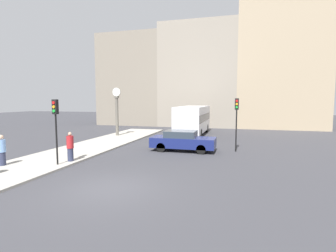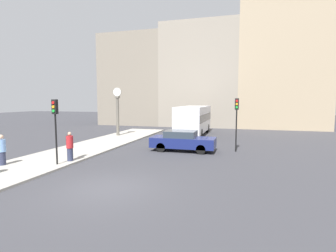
{
  "view_description": "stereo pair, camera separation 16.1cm",
  "coord_description": "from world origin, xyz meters",
  "views": [
    {
      "loc": [
        4.96,
        -9.06,
        3.48
      ],
      "look_at": [
        -0.05,
        8.75,
        1.65
      ],
      "focal_mm": 28.0,
      "sensor_mm": 36.0,
      "label": 1
    },
    {
      "loc": [
        5.12,
        -9.02,
        3.48
      ],
      "look_at": [
        -0.05,
        8.75,
        1.65
      ],
      "focal_mm": 28.0,
      "sensor_mm": 36.0,
      "label": 2
    }
  ],
  "objects": [
    {
      "name": "ground_plane",
      "position": [
        0.0,
        0.0,
        0.0
      ],
      "size": [
        120.0,
        120.0,
        0.0
      ],
      "primitive_type": "plane",
      "color": "#38383D"
    },
    {
      "name": "sidewalk_corner",
      "position": [
        -5.65,
        8.75,
        0.06
      ],
      "size": [
        3.97,
        21.5,
        0.11
      ],
      "primitive_type": "cube",
      "color": "#A39E93",
      "rests_on": "ground_plane"
    },
    {
      "name": "building_row",
      "position": [
        1.42,
        26.1,
        7.86
      ],
      "size": [
        29.43,
        5.0,
        19.07
      ],
      "color": "gray",
      "rests_on": "ground_plane"
    },
    {
      "name": "sedan_car",
      "position": [
        1.11,
        8.32,
        0.71
      ],
      "size": [
        4.37,
        1.74,
        1.39
      ],
      "color": "navy",
      "rests_on": "ground_plane"
    },
    {
      "name": "bus_distant",
      "position": [
        0.26,
        16.93,
        1.63
      ],
      "size": [
        2.46,
        7.6,
        2.86
      ],
      "color": "silver",
      "rests_on": "ground_plane"
    },
    {
      "name": "traffic_light_near",
      "position": [
        -4.29,
        2.35,
        2.57
      ],
      "size": [
        0.26,
        0.24,
        3.41
      ],
      "color": "black",
      "rests_on": "sidewalk_corner"
    },
    {
      "name": "traffic_light_far",
      "position": [
        4.64,
        9.07,
        2.59
      ],
      "size": [
        0.26,
        0.24,
        3.6
      ],
      "color": "black",
      "rests_on": "ground_plane"
    },
    {
      "name": "street_clock",
      "position": [
        -6.52,
        13.67,
        2.42
      ],
      "size": [
        0.87,
        0.37,
        4.58
      ],
      "color": "#666056",
      "rests_on": "sidewalk_corner"
    },
    {
      "name": "pedestrian_blue_stripe",
      "position": [
        -6.92,
        1.43,
        0.9
      ],
      "size": [
        0.39,
        0.39,
        1.6
      ],
      "color": "#2D334C",
      "rests_on": "sidewalk_corner"
    },
    {
      "name": "pedestrian_red_top",
      "position": [
        -4.12,
        3.22,
        0.91
      ],
      "size": [
        0.38,
        0.38,
        1.62
      ],
      "color": "#2D334C",
      "rests_on": "sidewalk_corner"
    }
  ]
}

